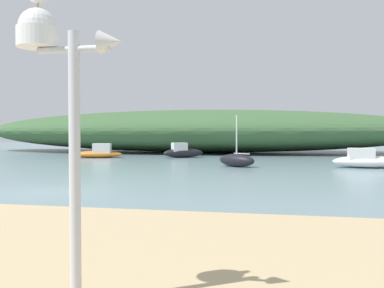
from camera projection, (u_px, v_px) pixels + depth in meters
name	position (u px, v px, depth m)	size (l,w,h in m)	color
ground_plane	(50.00, 192.00, 14.24)	(120.00, 120.00, 0.00)	gray
distant_hill	(198.00, 131.00, 42.14)	(45.30, 13.87, 4.17)	#3D6038
mast_structure	(54.00, 67.00, 4.44)	(1.15, 0.44, 3.12)	silver
motorboat_far_left	(98.00, 153.00, 32.94)	(4.02, 2.07, 1.12)	orange
motorboat_east_reach	(367.00, 160.00, 23.69)	(3.88, 1.50, 1.10)	white
motorboat_inner_mooring	(183.00, 152.00, 33.01)	(3.23, 2.50, 1.17)	black
sailboat_outer_mooring	(237.00, 160.00, 24.42)	(2.54, 2.10, 2.98)	black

